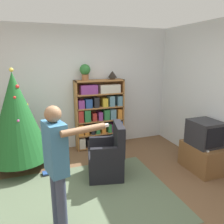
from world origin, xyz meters
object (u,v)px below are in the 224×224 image
at_px(christmas_tree, 17,117).
at_px(potted_plant, 85,71).
at_px(bookshelf, 100,115).
at_px(standing_person, 57,162).
at_px(armchair, 108,158).
at_px(table_lamp, 112,75).
at_px(television, 205,133).

bearing_deg(christmas_tree, potted_plant, 20.04).
bearing_deg(bookshelf, potted_plant, 178.74).
bearing_deg(standing_person, armchair, 123.82).
relative_size(potted_plant, table_lamp, 1.65).
bearing_deg(table_lamp, armchair, -113.27).
bearing_deg(bookshelf, standing_person, -117.25).
distance_m(television, table_lamp, 2.17).
height_order(christmas_tree, potted_plant, potted_plant).
bearing_deg(standing_person, television, 89.96).
bearing_deg(armchair, bookshelf, -178.52).
bearing_deg(armchair, standing_person, -30.39).
height_order(television, table_lamp, table_lamp).
bearing_deg(armchair, christmas_tree, -106.64).
height_order(christmas_tree, armchair, christmas_tree).
bearing_deg(bookshelf, television, -49.15).
xyz_separation_m(standing_person, table_lamp, (1.45, 2.23, 0.72)).
bearing_deg(potted_plant, standing_person, -110.84).
distance_m(christmas_tree, table_lamp, 2.09).
xyz_separation_m(television, table_lamp, (-1.11, 1.63, 0.91)).
xyz_separation_m(armchair, potted_plant, (-0.05, 1.26, 1.37)).
bearing_deg(table_lamp, television, -55.84).
bearing_deg(christmas_tree, bookshelf, 16.41).
bearing_deg(standing_person, christmas_tree, -177.62).
bearing_deg(table_lamp, christmas_tree, -165.83).
relative_size(standing_person, potted_plant, 4.58).
height_order(christmas_tree, table_lamp, christmas_tree).
distance_m(bookshelf, christmas_tree, 1.72).
relative_size(armchair, standing_person, 0.61).
xyz_separation_m(bookshelf, television, (1.41, -1.63, -0.04)).
relative_size(christmas_tree, table_lamp, 9.03).
bearing_deg(potted_plant, bookshelf, -1.26).
relative_size(bookshelf, armchair, 1.63).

